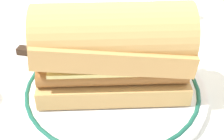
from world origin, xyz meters
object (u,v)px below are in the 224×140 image
(plate, at_px, (112,91))
(salt_shaker, at_px, (180,1))
(butter_knife, at_px, (14,50))
(sausage_sandwich, at_px, (112,50))

(plate, distance_m, salt_shaker, 0.27)
(plate, relative_size, salt_shaker, 3.24)
(butter_knife, bearing_deg, salt_shaker, 36.77)
(plate, relative_size, sausage_sandwich, 1.21)
(butter_knife, bearing_deg, sausage_sandwich, -18.74)
(plate, distance_m, sausage_sandwich, 0.07)
(sausage_sandwich, relative_size, salt_shaker, 2.69)
(salt_shaker, height_order, butter_knife, salt_shaker)
(plate, height_order, sausage_sandwich, sausage_sandwich)
(butter_knife, bearing_deg, plate, -18.74)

